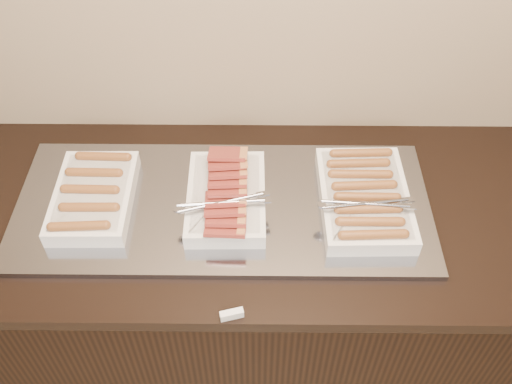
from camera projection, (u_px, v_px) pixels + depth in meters
counter at (230, 291)px, 2.00m from camera, size 2.06×0.76×0.90m
warming_tray at (223, 206)px, 1.66m from camera, size 1.20×0.50×0.02m
dish_left at (94, 196)px, 1.63m from camera, size 0.22×0.33×0.07m
dish_center at (226, 196)px, 1.62m from camera, size 0.27×0.35×0.09m
dish_right at (364, 198)px, 1.62m from camera, size 0.27×0.38×0.08m
label_holder at (232, 314)px, 1.41m from camera, size 0.06×0.03×0.02m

